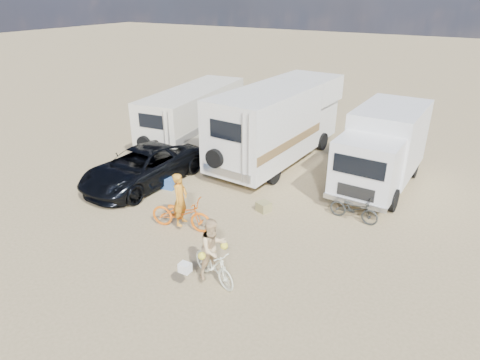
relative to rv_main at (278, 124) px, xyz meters
The scene contains 12 objects.
ground 7.64m from the rv_main, 87.24° to the right, with size 140.00×140.00×0.00m, color tan.
rv_main is the anchor object (origin of this frame).
rv_left 4.51m from the rv_main, behind, with size 2.17×6.86×2.66m, color white, non-canonical shape.
box_truck 4.58m from the rv_main, ahead, with size 2.25×5.56×2.97m, color silver, non-canonical shape.
dark_suv 6.07m from the rv_main, 124.64° to the right, with size 2.37×5.13×1.43m, color black.
bike_man 6.95m from the rv_main, 90.32° to the right, with size 0.71×2.03×1.07m, color #DA5B0D.
bike_woman 8.89m from the rv_main, 74.96° to the right, with size 0.46×1.63×0.98m, color beige.
rider_man 6.91m from the rv_main, 90.32° to the right, with size 0.63×0.41×1.72m, color orange.
rider_woman 8.86m from the rv_main, 74.96° to the right, with size 0.79×0.62×1.64m, color tan.
bike_parked 5.90m from the rv_main, 38.60° to the right, with size 0.57×1.63×0.85m, color #242624.
cooler 5.50m from the rv_main, 115.57° to the right, with size 0.53×0.39×0.43m, color #31589B.
crate 5.06m from the rv_main, 69.60° to the right, with size 0.41×0.41×0.33m, color olive.
Camera 1 is at (6.92, -8.24, 6.90)m, focal length 30.85 mm.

